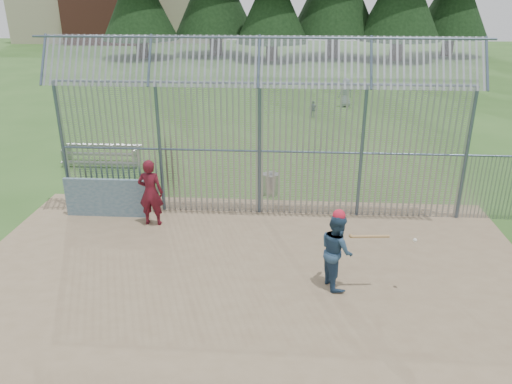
# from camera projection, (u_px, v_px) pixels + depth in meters

# --- Properties ---
(ground) EXTENTS (120.00, 120.00, 0.00)m
(ground) POSITION_uv_depth(u_px,v_px,m) (250.00, 271.00, 12.31)
(ground) COLOR #2D511E
(ground) RESTS_ON ground
(dirt_infield) EXTENTS (14.00, 10.00, 0.02)m
(dirt_infield) POSITION_uv_depth(u_px,v_px,m) (249.00, 282.00, 11.85)
(dirt_infield) COLOR #756047
(dirt_infield) RESTS_ON ground
(dugout_wall) EXTENTS (2.50, 0.12, 1.20)m
(dugout_wall) POSITION_uv_depth(u_px,v_px,m) (106.00, 198.00, 15.04)
(dugout_wall) COLOR #38566B
(dugout_wall) RESTS_ON dirt_infield
(batter) EXTENTS (0.92, 1.04, 1.80)m
(batter) POSITION_uv_depth(u_px,v_px,m) (337.00, 251.00, 11.39)
(batter) COLOR navy
(batter) RESTS_ON dirt_infield
(onlooker) EXTENTS (0.74, 0.50, 1.99)m
(onlooker) POSITION_uv_depth(u_px,v_px,m) (151.00, 192.00, 14.39)
(onlooker) COLOR maroon
(onlooker) RESTS_ON dirt_infield
(bg_kid_standing) EXTENTS (0.96, 0.80, 1.67)m
(bg_kid_standing) POSITION_uv_depth(u_px,v_px,m) (346.00, 92.00, 29.17)
(bg_kid_standing) COLOR slate
(bg_kid_standing) RESTS_ON ground
(bg_kid_seated) EXTENTS (0.58, 0.35, 0.92)m
(bg_kid_seated) POSITION_uv_depth(u_px,v_px,m) (313.00, 109.00, 26.83)
(bg_kid_seated) COLOR slate
(bg_kid_seated) RESTS_ON ground
(batting_gear) EXTENTS (1.86, 0.37, 0.65)m
(batting_gear) POSITION_uv_depth(u_px,v_px,m) (345.00, 219.00, 11.05)
(batting_gear) COLOR red
(batting_gear) RESTS_ON ground
(trash_can) EXTENTS (0.56, 0.56, 0.82)m
(trash_can) POSITION_uv_depth(u_px,v_px,m) (271.00, 184.00, 16.76)
(trash_can) COLOR gray
(trash_can) RESTS_ON ground
(bleacher) EXTENTS (3.00, 0.95, 0.72)m
(bleacher) POSITION_uv_depth(u_px,v_px,m) (102.00, 155.00, 19.60)
(bleacher) COLOR slate
(bleacher) RESTS_ON ground
(backstop_fence) EXTENTS (20.09, 0.81, 5.30)m
(backstop_fence) POSITION_uv_depth(u_px,v_px,m) (321.00, 141.00, 14.47)
(backstop_fence) COLOR #47566B
(backstop_fence) RESTS_ON ground
(distant_buildings) EXTENTS (26.50, 10.50, 8.00)m
(distant_buildings) POSITION_uv_depth(u_px,v_px,m) (106.00, 13.00, 64.59)
(distant_buildings) COLOR brown
(distant_buildings) RESTS_ON ground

